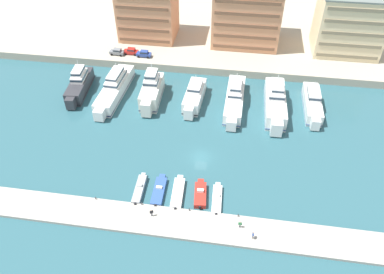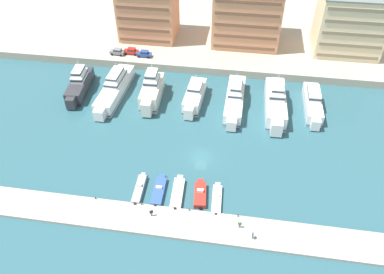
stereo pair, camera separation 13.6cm
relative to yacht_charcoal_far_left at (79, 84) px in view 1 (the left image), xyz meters
The scene contains 28 objects.
ground_plane 39.17m from the yacht_charcoal_far_left, 29.91° to the right, with size 400.00×400.00×0.00m, color #2D5B66.
quay_promenade 58.47m from the yacht_charcoal_far_left, 54.55° to the left, with size 180.00×70.00×2.18m, color #ADA38E.
pier_dock 50.12m from the yacht_charcoal_far_left, 47.40° to the right, with size 120.00×6.27×0.60m, color #A8A399.
yacht_charcoal_far_left is the anchor object (origin of this frame).
yacht_white_left 9.33m from the yacht_charcoal_far_left, ahead, with size 5.12×22.43×7.50m.
yacht_ivory_mid_left 19.16m from the yacht_charcoal_far_left, ahead, with size 4.79×15.17×9.18m.
yacht_white_center_left 29.76m from the yacht_charcoal_far_left, ahead, with size 4.55×15.09×6.63m.
yacht_white_center 39.67m from the yacht_charcoal_far_left, ahead, with size 4.42×20.44×7.53m.
yacht_white_center_right 49.37m from the yacht_charcoal_far_left, ahead, with size 4.95×19.85×8.51m.
yacht_white_mid_right 58.31m from the yacht_charcoal_far_left, ahead, with size 3.67×16.88×6.47m.
motorboat_grey_far_left 38.40m from the yacht_charcoal_far_left, 52.24° to the right, with size 1.83×7.86×1.51m.
motorboat_blue_left 40.66m from the yacht_charcoal_far_left, 47.85° to the right, with size 2.29×7.91×1.26m.
motorboat_white_mid_left 43.16m from the yacht_charcoal_far_left, 44.24° to the right, with size 2.41×8.34×0.93m.
motorboat_red_center_left 46.18m from the yacht_charcoal_far_left, 40.36° to the right, with size 2.75×6.93×1.66m.
motorboat_white_center 49.01m from the yacht_charcoal_far_left, 38.41° to the right, with size 2.03×7.69×1.27m.
car_grey_far_left 17.03m from the yacht_charcoal_far_left, 72.39° to the left, with size 4.21×2.15×1.80m.
car_red_left 19.35m from the yacht_charcoal_far_left, 62.31° to the left, with size 4.16×2.03×1.80m.
car_blue_mid_left 20.79m from the yacht_charcoal_far_left, 51.27° to the left, with size 4.14×2.00×1.80m.
apartment_block_far_left 32.89m from the yacht_charcoal_far_left, 68.27° to the left, with size 16.69×12.97×21.76m.
apartment_block_left 51.53m from the yacht_charcoal_far_left, 36.98° to the left, with size 19.33×16.01×18.63m.
apartment_block_mid_left 75.00m from the yacht_charcoal_far_left, 22.29° to the left, with size 18.08×13.17×18.71m.
pedestrian_near_edge 59.09m from the yacht_charcoal_far_left, 40.18° to the right, with size 0.26×0.64×1.65m.
pedestrian_mid_deck 45.27m from the yacht_charcoal_far_left, 52.95° to the right, with size 0.59×0.42×1.68m.
pedestrian_far_side 56.17m from the yacht_charcoal_far_left, 40.22° to the right, with size 0.62×0.23×1.60m.
bollard_west 37.63m from the yacht_charcoal_far_left, 64.66° to the right, with size 0.20×0.20×0.61m.
bollard_west_mid 42.15m from the yacht_charcoal_far_left, 53.78° to the right, with size 0.20×0.20×0.61m.
bollard_east_mid 47.87m from the yacht_charcoal_far_left, 45.25° to the right, with size 0.20×0.20×0.61m.
bollard_east 54.42m from the yacht_charcoal_far_left, 38.66° to the right, with size 0.20×0.20×0.61m.
Camera 1 is at (6.43, -55.76, 55.31)m, focal length 35.00 mm.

